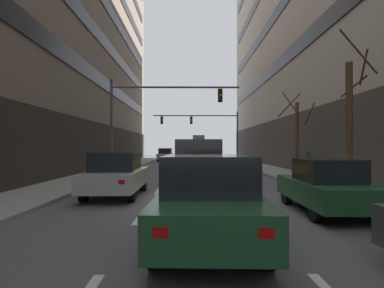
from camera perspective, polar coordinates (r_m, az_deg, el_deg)
ground_plane at (r=11.94m, az=0.68°, el=-9.67°), size 120.00×120.00×0.00m
sidewalk_left at (r=13.31m, az=-27.27°, el=-8.36°), size 2.81×80.00×0.14m
sidewalk_right at (r=13.56m, az=28.08°, el=-8.22°), size 2.81×80.00×0.14m
lane_stripe_l1_s3 at (r=9.09m, az=-9.20°, el=-12.58°), size 0.16×2.00×0.01m
lane_stripe_l1_s4 at (r=13.98m, az=-6.10°, el=-8.30°), size 0.16×2.00×0.01m
lane_stripe_l1_s5 at (r=18.93m, az=-4.64°, el=-6.24°), size 0.16×2.00×0.01m
lane_stripe_l1_s6 at (r=23.90m, az=-3.80°, el=-5.03°), size 0.16×2.00×0.01m
lane_stripe_l1_s7 at (r=28.88m, az=-3.24°, el=-4.24°), size 0.16×2.00×0.01m
lane_stripe_l1_s8 at (r=33.86m, az=-2.85°, el=-3.68°), size 0.16×2.00×0.01m
lane_stripe_l1_s9 at (r=38.85m, az=-2.56°, el=-3.27°), size 0.16×2.00×0.01m
lane_stripe_l1_s10 at (r=43.85m, az=-2.34°, el=-2.94°), size 0.16×2.00×0.01m
lane_stripe_l2_s3 at (r=9.18m, az=11.34°, el=-12.45°), size 0.16×2.00×0.01m
lane_stripe_l2_s4 at (r=14.04m, az=7.07°, el=-8.26°), size 0.16×2.00×0.01m
lane_stripe_l2_s5 at (r=18.97m, az=5.04°, el=-6.22°), size 0.16×2.00×0.01m
lane_stripe_l2_s6 at (r=23.93m, az=3.86°, el=-5.02°), size 0.16×2.00×0.01m
lane_stripe_l2_s7 at (r=28.91m, az=3.09°, el=-4.24°), size 0.16×2.00×0.01m
lane_stripe_l2_s8 at (r=33.89m, az=2.54°, el=-3.68°), size 0.16×2.00×0.01m
lane_stripe_l2_s9 at (r=38.88m, az=2.14°, el=-3.26°), size 0.16×2.00×0.01m
lane_stripe_l2_s10 at (r=43.87m, az=1.82°, el=-2.94°), size 0.16×2.00×0.01m
taxi_driving_0 at (r=20.32m, az=-0.22°, el=-3.67°), size 1.79×4.19×1.74m
car_driving_1 at (r=12.73m, az=-13.30°, el=-5.30°), size 1.90×4.52×1.69m
taxi_driving_2 at (r=12.26m, az=1.20°, el=-4.35°), size 2.02×4.53×2.35m
car_driving_3 at (r=38.20m, az=-0.35°, el=-1.77°), size 1.84×4.32×2.08m
car_driving_4 at (r=41.48m, az=-4.72°, el=-1.94°), size 2.01×4.56×1.69m
taxi_driving_5 at (r=32.67m, az=-0.21°, el=-2.36°), size 2.01×4.52×1.86m
car_driving_6 at (r=6.46m, az=2.97°, el=-9.87°), size 2.11×4.71×1.74m
car_parked_1 at (r=10.13m, az=22.74°, el=-6.92°), size 1.81×4.18×1.56m
traffic_signal_0 at (r=20.60m, az=-7.29°, el=6.23°), size 8.23×0.35×6.06m
traffic_signal_1 at (r=35.60m, az=2.57°, el=3.30°), size 9.45×0.35×5.65m
street_tree_0 at (r=19.10m, az=18.21°, el=1.45°), size 1.73×1.80×4.98m
street_tree_2 at (r=13.66m, az=26.32°, el=3.28°), size 1.44×1.45×6.05m
pedestrian_0 at (r=20.99m, az=19.55°, el=-2.69°), size 0.46×0.36×1.64m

